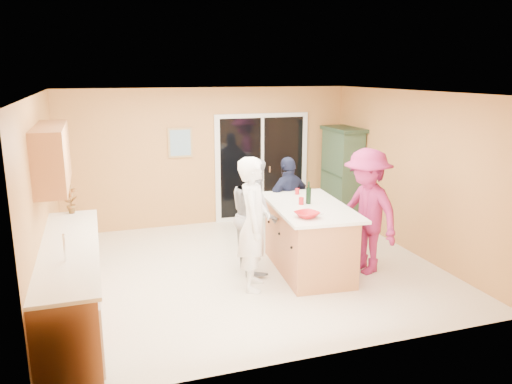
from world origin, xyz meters
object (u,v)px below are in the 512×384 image
object	(u,v)px
green_hutch	(342,176)
woman_grey	(254,215)
woman_navy	(289,203)
woman_magenta	(366,211)
woman_white	(254,224)
kitchen_island	(308,240)

from	to	relation	value
green_hutch	woman_grey	xyz separation A→B (m)	(-2.42, -1.89, -0.05)
woman_grey	woman_navy	world-z (taller)	woman_grey
green_hutch	woman_grey	world-z (taller)	green_hutch
woman_grey	green_hutch	bearing A→B (deg)	-50.80
green_hutch	woman_magenta	distance (m)	2.61
green_hutch	woman_grey	bearing A→B (deg)	-141.93
woman_white	kitchen_island	bearing A→B (deg)	-49.70
woman_magenta	woman_grey	bearing A→B (deg)	-123.03
green_hutch	woman_grey	distance (m)	3.07
woman_grey	woman_navy	size ratio (longest dim) A/B	1.10
kitchen_island	woman_magenta	xyz separation A→B (m)	(0.78, -0.28, 0.44)
woman_white	woman_magenta	size ratio (longest dim) A/B	0.99
woman_magenta	kitchen_island	bearing A→B (deg)	-122.85
green_hutch	woman_grey	size ratio (longest dim) A/B	1.09
woman_navy	woman_magenta	world-z (taller)	woman_magenta
kitchen_island	woman_magenta	size ratio (longest dim) A/B	1.09
woman_white	woman_navy	distance (m)	1.72
kitchen_island	woman_magenta	distance (m)	0.94
kitchen_island	woman_magenta	world-z (taller)	woman_magenta
woman_white	woman_navy	size ratio (longest dim) A/B	1.18
green_hutch	kitchen_island	bearing A→B (deg)	-127.53
woman_white	woman_magenta	bearing A→B (deg)	-67.37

